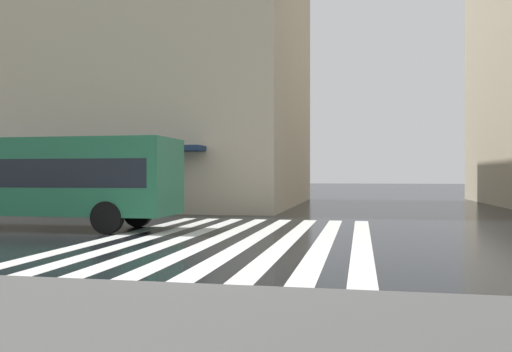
# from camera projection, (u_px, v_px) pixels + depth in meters

# --- Properties ---
(ground_plane) EXTENTS (220.00, 220.00, 0.00)m
(ground_plane) POSITION_uv_depth(u_px,v_px,m) (229.00, 261.00, 11.10)
(ground_plane) COLOR black
(zebra_crossing) EXTENTS (13.00, 7.50, 0.01)m
(zebra_crossing) POSITION_uv_depth(u_px,v_px,m) (237.00, 238.00, 15.18)
(zebra_crossing) COLOR silver
(zebra_crossing) RESTS_ON ground_plane
(haussmann_block_mid) EXTENTS (18.26, 20.74, 22.93)m
(haussmann_block_mid) POSITION_uv_depth(u_px,v_px,m) (135.00, 27.00, 33.93)
(haussmann_block_mid) COLOR beige
(haussmann_block_mid) RESTS_ON ground_plane
(city_bus) EXTENTS (2.60, 11.00, 3.00)m
(city_bus) POSITION_uv_depth(u_px,v_px,m) (19.00, 176.00, 18.19)
(city_bus) COLOR #236B47
(city_bus) RESTS_ON ground_plane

